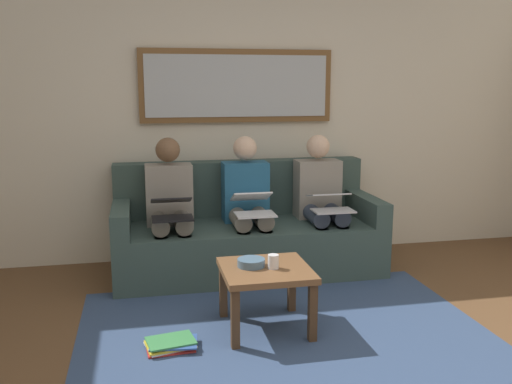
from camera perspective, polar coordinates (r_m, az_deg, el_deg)
The scene contains 14 objects.
wall_rear at distance 5.11m, azimuth -2.09°, elevation 7.96°, with size 6.00×0.12×2.60m, color beige.
area_rug at distance 3.73m, azimuth 2.76°, elevation -13.81°, with size 2.60×1.80×0.01m, color #33476B.
couch at distance 4.79m, azimuth -1.03°, elevation -4.23°, with size 2.20×0.90×0.90m.
framed_mirror at distance 5.01m, azimuth -1.92°, elevation 10.76°, with size 1.71×0.05×0.64m.
coffee_table at distance 3.62m, azimuth 1.00°, elevation -8.71°, with size 0.56×0.56×0.41m.
cup at distance 3.57m, azimuth 1.78°, elevation -7.10°, with size 0.07×0.07×0.09m, color silver.
bowl at distance 3.61m, azimuth -0.50°, elevation -7.21°, with size 0.18×0.18×0.05m, color slate.
person_left at distance 4.82m, azimuth 6.62°, elevation -0.59°, with size 0.38×0.58×1.14m.
laptop_silver at distance 4.58m, azimuth 7.61°, elevation -0.98°, with size 0.33×0.33×0.14m.
person_middle at distance 4.66m, azimuth -0.88°, elevation -0.91°, with size 0.38×0.58×1.14m.
laptop_white at distance 4.43m, azimuth -0.32°, elevation -1.25°, with size 0.31×0.38×0.17m.
person_right at distance 4.58m, azimuth -8.77°, elevation -1.24°, with size 0.38×0.58×1.14m.
laptop_black at distance 4.34m, azimuth -8.60°, elevation -1.64°, with size 0.31×0.36×0.16m.
magazine_stack at distance 3.51m, azimuth -8.67°, elevation -15.07°, with size 0.33×0.26×0.05m.
Camera 1 is at (0.86, 2.43, 1.56)m, focal length 39.21 mm.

